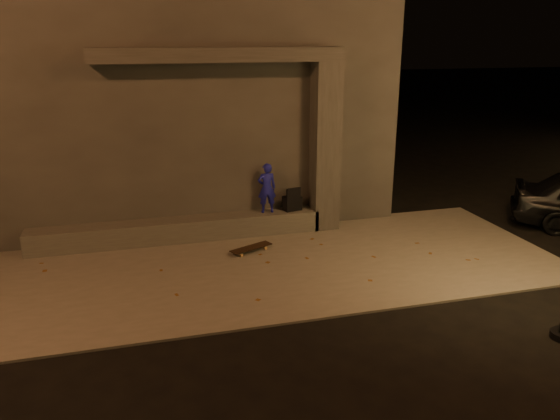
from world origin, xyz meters
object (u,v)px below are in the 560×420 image
object	(u,v)px
skateboarder	(267,188)
backpack	(292,202)
column	(325,148)
skateboard	(251,248)

from	to	relation	value
skateboarder	backpack	bearing A→B (deg)	-176.24
skateboarder	backpack	size ratio (longest dim) A/B	2.05
column	skateboard	size ratio (longest dim) A/B	3.96
skateboard	column	bearing A→B (deg)	5.01
backpack	skateboard	bearing A→B (deg)	-150.15
column	backpack	bearing A→B (deg)	180.00
skateboarder	skateboard	xyz separation A→B (m)	(-0.59, -1.05, -0.91)
column	skateboarder	distance (m)	1.53
backpack	skateboarder	bearing A→B (deg)	167.54
backpack	column	bearing A→B (deg)	-12.46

